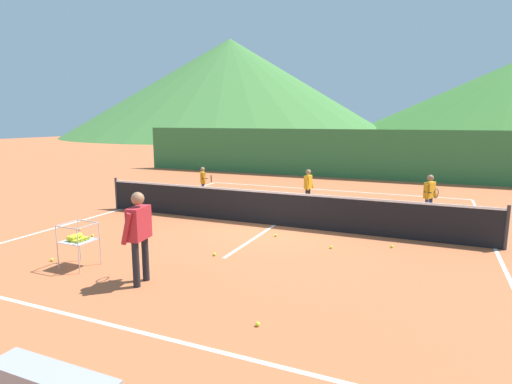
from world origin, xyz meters
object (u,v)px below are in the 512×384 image
at_px(instructor, 139,229).
at_px(tennis_ball_6, 80,229).
at_px(student_2, 430,193).
at_px(ball_cart, 78,239).
at_px(student_1, 308,184).
at_px(tennis_ball_1, 92,235).
at_px(tennis_ball_4, 392,246).
at_px(tennis_ball_5, 258,324).
at_px(tennis_ball_2, 276,235).
at_px(student_0, 203,180).
at_px(tennis_ball_3, 331,247).
at_px(tennis_ball_0, 52,260).
at_px(tennis_net, 274,208).
at_px(tennis_ball_7, 214,254).

distance_m(instructor, tennis_ball_6, 4.65).
distance_m(student_2, ball_cart, 9.61).
xyz_separation_m(student_1, tennis_ball_1, (-4.02, -5.76, -0.74)).
xyz_separation_m(student_2, tennis_ball_6, (-8.65, -5.01, -0.78)).
height_order(tennis_ball_4, tennis_ball_6, same).
bearing_deg(tennis_ball_5, tennis_ball_2, 107.34).
relative_size(student_0, tennis_ball_5, 17.67).
bearing_deg(student_2, tennis_ball_5, -105.20).
height_order(ball_cart, tennis_ball_3, ball_cart).
height_order(tennis_ball_0, tennis_ball_3, same).
bearing_deg(tennis_ball_6, instructor, -30.52).
xyz_separation_m(tennis_net, instructor, (-0.74, -4.90, 0.52)).
distance_m(student_1, tennis_ball_4, 4.89).
height_order(ball_cart, tennis_ball_0, ball_cart).
distance_m(tennis_net, tennis_ball_4, 3.41).
distance_m(tennis_ball_1, tennis_ball_6, 0.86).
bearing_deg(tennis_ball_2, tennis_ball_5, -72.66).
height_order(student_1, ball_cart, student_1).
relative_size(tennis_net, tennis_ball_4, 167.98).
distance_m(instructor, tennis_ball_2, 4.14).
relative_size(student_0, tennis_ball_0, 17.67).
bearing_deg(tennis_ball_5, student_0, 124.86).
height_order(tennis_ball_1, tennis_ball_4, same).
bearing_deg(tennis_ball_6, tennis_ball_0, -56.18).
bearing_deg(tennis_ball_0, tennis_ball_7, 29.22).
distance_m(tennis_ball_1, tennis_ball_4, 7.43).
relative_size(instructor, tennis_ball_3, 24.95).
height_order(student_2, tennis_ball_4, student_2).
height_order(tennis_ball_0, tennis_ball_6, same).
bearing_deg(tennis_net, ball_cart, -117.59).
distance_m(instructor, tennis_ball_1, 3.82).
bearing_deg(student_1, tennis_ball_2, -85.82).
distance_m(instructor, tennis_ball_0, 2.71).
bearing_deg(tennis_ball_4, tennis_ball_7, -148.67).
relative_size(instructor, tennis_ball_6, 24.95).
relative_size(tennis_net, student_1, 8.80).
bearing_deg(tennis_ball_4, tennis_ball_5, -107.05).
bearing_deg(instructor, tennis_ball_3, 51.41).
bearing_deg(tennis_ball_1, tennis_ball_7, -1.32).
bearing_deg(tennis_ball_7, student_0, 122.42).
xyz_separation_m(student_2, tennis_ball_7, (-4.26, -5.43, -0.78)).
relative_size(instructor, student_0, 1.41).
xyz_separation_m(student_2, tennis_ball_2, (-3.55, -3.48, -0.78)).
relative_size(student_2, tennis_ball_7, 19.98).
height_order(student_1, tennis_ball_1, student_1).
bearing_deg(ball_cart, student_1, 70.84).
xyz_separation_m(student_2, ball_cart, (-6.45, -7.12, -0.22)).
height_order(tennis_ball_1, tennis_ball_5, same).
bearing_deg(tennis_ball_6, tennis_ball_5, -24.33).
xyz_separation_m(tennis_net, student_1, (0.16, 2.83, 0.28)).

